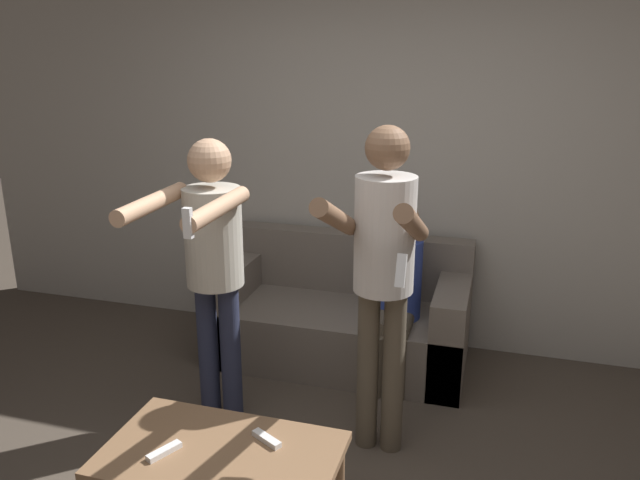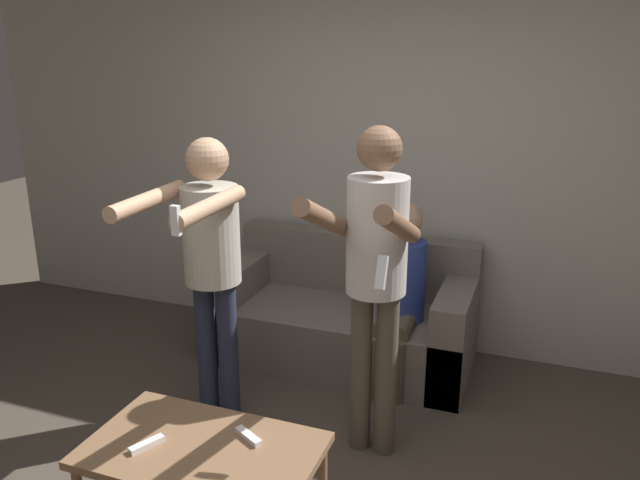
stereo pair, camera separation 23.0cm
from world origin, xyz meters
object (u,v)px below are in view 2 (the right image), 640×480
(person_standing_right, at_px, (375,262))
(coffee_table, at_px, (202,456))
(remote_near, at_px, (147,444))
(remote_far, at_px, (248,436))
(person_seated, at_px, (399,288))
(person_standing_left, at_px, (210,252))
(couch, at_px, (345,319))

(person_standing_right, distance_m, coffee_table, 1.14)
(remote_near, relative_size, remote_far, 1.01)
(person_standing_right, relative_size, coffee_table, 1.75)
(person_standing_right, xyz_separation_m, person_seated, (-0.05, 0.77, -0.42))
(remote_far, bearing_deg, remote_near, -151.81)
(person_standing_left, relative_size, coffee_table, 1.65)
(coffee_table, height_order, remote_near, remote_near)
(couch, distance_m, coffee_table, 1.73)
(couch, distance_m, remote_far, 1.63)
(person_standing_left, bearing_deg, remote_near, -77.87)
(person_seated, relative_size, coffee_table, 1.18)
(remote_near, xyz_separation_m, remote_far, (0.36, 0.19, 0.00))
(person_standing_left, bearing_deg, person_standing_right, 0.04)
(person_standing_right, bearing_deg, person_seated, 93.86)
(couch, bearing_deg, person_seated, -20.87)
(person_seated, distance_m, coffee_table, 1.65)
(person_standing_right, distance_m, person_seated, 0.88)
(couch, height_order, remote_far, couch)
(person_standing_left, xyz_separation_m, remote_far, (0.55, -0.69, -0.53))
(person_seated, relative_size, remote_near, 7.47)
(couch, relative_size, coffee_table, 1.73)
(person_standing_right, bearing_deg, coffee_table, -121.20)
(person_standing_right, bearing_deg, remote_far, -115.80)
(person_seated, distance_m, remote_far, 1.50)
(couch, bearing_deg, remote_near, -97.97)
(couch, relative_size, remote_near, 10.96)
(person_standing_right, xyz_separation_m, coffee_table, (-0.49, -0.81, -0.63))
(person_seated, bearing_deg, couch, 159.13)
(person_seated, height_order, remote_far, person_seated)
(person_seated, xyz_separation_m, remote_near, (-0.65, -1.66, -0.16))
(coffee_table, distance_m, remote_far, 0.20)
(person_standing_left, relative_size, remote_near, 10.41)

